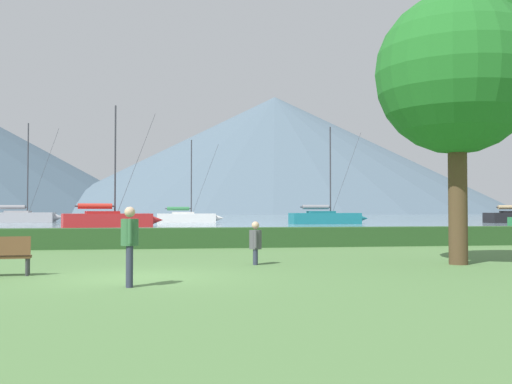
% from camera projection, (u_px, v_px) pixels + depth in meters
% --- Properties ---
extents(ground_plane, '(1000.00, 1000.00, 0.00)m').
position_uv_depth(ground_plane, '(138.00, 278.00, 14.02)').
color(ground_plane, '#517A42').
extents(harbor_water, '(320.00, 246.00, 0.00)m').
position_uv_depth(harbor_water, '(157.00, 216.00, 149.20)').
color(harbor_water, gray).
rests_on(harbor_water, ground_plane).
extents(hedge_line, '(80.00, 1.20, 0.83)m').
position_uv_depth(hedge_line, '(147.00, 238.00, 24.88)').
color(hedge_line, '#284C23').
rests_on(hedge_line, ground_plane).
extents(sailboat_slip_5, '(9.11, 2.96, 10.99)m').
position_uv_depth(sailboat_slip_5, '(326.00, 217.00, 67.62)').
color(sailboat_slip_5, '#19707A').
rests_on(sailboat_slip_5, harbor_water).
extents(sailboat_slip_7, '(9.34, 4.39, 11.26)m').
position_uv_depth(sailboat_slip_7, '(109.00, 219.00, 55.09)').
color(sailboat_slip_7, red).
rests_on(sailboat_slip_7, harbor_water).
extents(sailboat_slip_10, '(8.27, 2.50, 10.29)m').
position_uv_depth(sailboat_slip_10, '(187.00, 217.00, 74.36)').
color(sailboat_slip_10, white).
rests_on(sailboat_slip_10, harbor_water).
extents(sailboat_slip_11, '(9.25, 2.86, 12.63)m').
position_uv_depth(sailboat_slip_11, '(23.00, 216.00, 75.97)').
color(sailboat_slip_11, '#9E9EA3').
rests_on(sailboat_slip_11, harbor_water).
extents(person_seated_viewer, '(0.36, 0.57, 1.25)m').
position_uv_depth(person_seated_viewer, '(255.00, 241.00, 17.39)').
color(person_seated_viewer, '#2D3347').
rests_on(person_seated_viewer, ground_plane).
extents(person_standing_walker, '(0.36, 0.57, 1.65)m').
position_uv_depth(person_standing_walker, '(130.00, 240.00, 12.35)').
color(person_standing_walker, '#2D3347').
rests_on(person_standing_walker, ground_plane).
extents(park_tree, '(4.73, 4.73, 8.54)m').
position_uv_depth(park_tree, '(461.00, 65.00, 17.63)').
color(park_tree, '#4C3823').
rests_on(park_tree, ground_plane).
extents(distant_hill_west_ridge, '(233.69, 233.69, 55.41)m').
position_uv_depth(distant_hill_west_ridge, '(291.00, 166.00, 353.23)').
color(distant_hill_west_ridge, slate).
rests_on(distant_hill_west_ridge, ground_plane).
extents(distant_hill_central_peak, '(240.89, 240.89, 61.55)m').
position_uv_depth(distant_hill_central_peak, '(275.00, 155.00, 317.96)').
color(distant_hill_central_peak, '#4C6070').
rests_on(distant_hill_central_peak, ground_plane).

